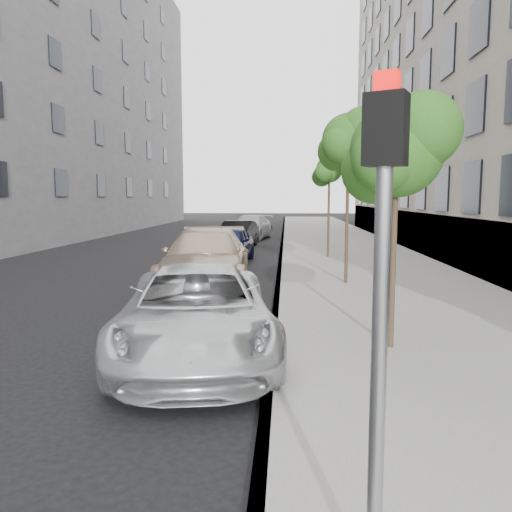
# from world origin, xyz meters

# --- Properties ---
(ground) EXTENTS (160.00, 160.00, 0.00)m
(ground) POSITION_xyz_m (0.00, 0.00, 0.00)
(ground) COLOR black
(ground) RESTS_ON ground
(sidewalk) EXTENTS (6.40, 72.00, 0.14)m
(sidewalk) POSITION_xyz_m (4.30, 24.00, 0.07)
(sidewalk) COLOR gray
(sidewalk) RESTS_ON ground
(curb) EXTENTS (0.15, 72.00, 0.14)m
(curb) POSITION_xyz_m (1.18, 24.00, 0.07)
(curb) COLOR #9E9B93
(curb) RESTS_ON ground
(tree_near) EXTENTS (1.83, 1.63, 4.21)m
(tree_near) POSITION_xyz_m (3.23, 1.50, 3.44)
(tree_near) COLOR #38281C
(tree_near) RESTS_ON sidewalk
(tree_mid) EXTENTS (1.86, 1.66, 5.12)m
(tree_mid) POSITION_xyz_m (3.23, 8.00, 4.34)
(tree_mid) COLOR #38281C
(tree_mid) RESTS_ON sidewalk
(tree_far) EXTENTS (1.52, 1.32, 4.47)m
(tree_far) POSITION_xyz_m (3.23, 14.50, 3.85)
(tree_far) COLOR #38281C
(tree_far) RESTS_ON sidewalk
(signal_pole) EXTENTS (0.29, 0.26, 3.26)m
(signal_pole) POSITION_xyz_m (1.98, -3.89, 2.17)
(signal_pole) COLOR #939699
(signal_pole) RESTS_ON sidewalk
(minivan) EXTENTS (3.30, 5.75, 1.51)m
(minivan) POSITION_xyz_m (-0.10, 1.27, 0.76)
(minivan) COLOR silver
(minivan) RESTS_ON ground
(suv) EXTENTS (2.77, 6.12, 1.74)m
(suv) POSITION_xyz_m (-0.96, 7.61, 0.87)
(suv) COLOR tan
(suv) RESTS_ON ground
(sedan_blue) EXTENTS (1.99, 4.56, 1.53)m
(sedan_blue) POSITION_xyz_m (-0.96, 13.45, 0.76)
(sedan_blue) COLOR black
(sedan_blue) RESTS_ON ground
(sedan_black) EXTENTS (2.12, 4.54, 1.44)m
(sedan_black) POSITION_xyz_m (-1.19, 19.52, 0.72)
(sedan_black) COLOR black
(sedan_black) RESTS_ON ground
(sedan_rear) EXTENTS (3.05, 5.65, 1.55)m
(sedan_rear) POSITION_xyz_m (-0.90, 24.98, 0.78)
(sedan_rear) COLOR #999AA0
(sedan_rear) RESTS_ON ground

